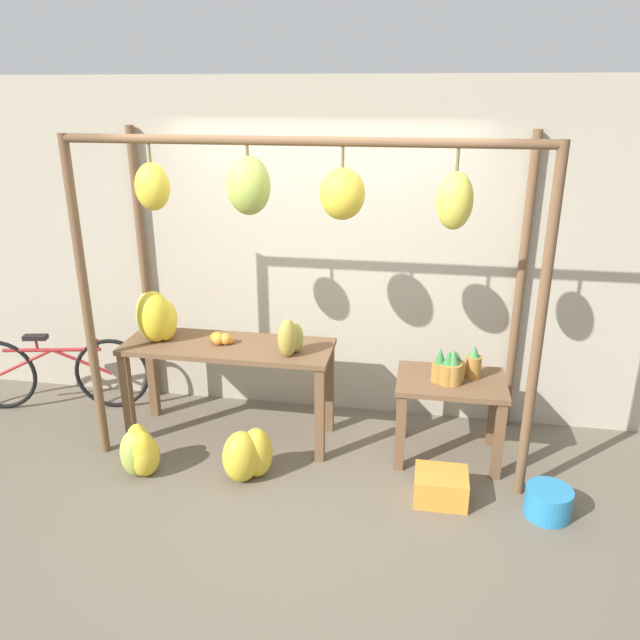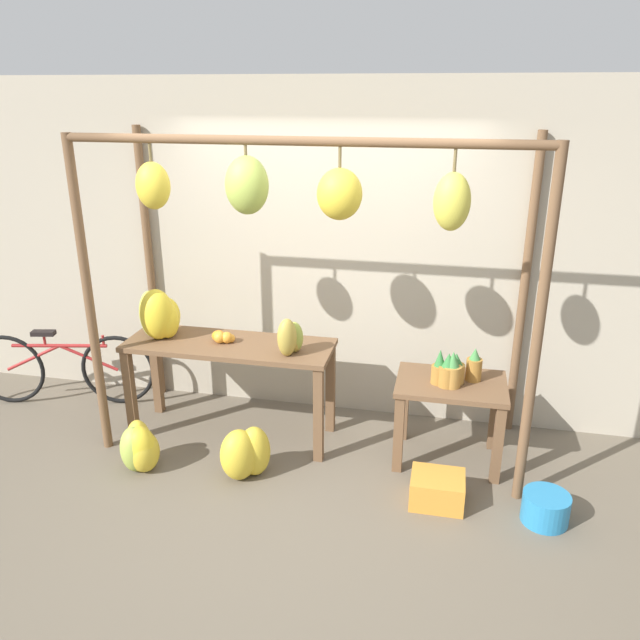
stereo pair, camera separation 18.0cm
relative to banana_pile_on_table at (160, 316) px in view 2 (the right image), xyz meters
The scene contains 14 objects.
ground_plane 1.73m from the banana_pile_on_table, 29.60° to the right, with size 20.00×20.00×0.00m, color #665B4C.
shop_wall_back 1.46m from the banana_pile_on_table, 28.45° to the left, with size 8.00×0.08×2.80m.
stall_awning 1.49m from the banana_pile_on_table, 10.86° to the right, with size 3.23×1.14×2.42m.
display_table_main 0.66m from the banana_pile_on_table, ahead, with size 1.65×0.56×0.82m.
display_table_side 2.36m from the banana_pile_on_table, ahead, with size 0.81×0.57×0.66m.
banana_pile_on_table is the anchor object (origin of this frame).
orange_pile 0.54m from the banana_pile_on_table, ahead, with size 0.19×0.13×0.10m.
pineapple_cluster 2.33m from the banana_pile_on_table, ahead, with size 0.37×0.26×0.27m.
banana_pile_ground_left 1.04m from the banana_pile_on_table, 83.56° to the right, with size 0.34×0.38×0.37m.
banana_pile_ground_right 1.31m from the banana_pile_on_table, 32.83° to the right, with size 0.43×0.42×0.39m.
fruit_crate_white 2.50m from the banana_pile_on_table, 14.45° to the right, with size 0.37×0.31×0.21m.
blue_bucket 3.16m from the banana_pile_on_table, 12.04° to the right, with size 0.31×0.31×0.20m.
parked_bicycle 1.29m from the banana_pile_on_table, 169.90° to the left, with size 1.62×0.36×0.70m.
papaya_pile 1.12m from the banana_pile_on_table, ahead, with size 0.22×0.27×0.30m.
Camera 2 is at (1.00, -3.59, 2.69)m, focal length 35.00 mm.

